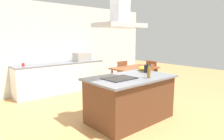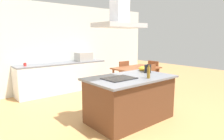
{
  "view_description": "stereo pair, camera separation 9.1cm",
  "coord_description": "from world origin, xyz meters",
  "px_view_note": "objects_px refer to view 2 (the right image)",
  "views": [
    {
      "loc": [
        -2.82,
        -2.72,
        1.68
      ],
      "look_at": [
        -0.14,
        0.4,
        1.0
      ],
      "focal_mm": 32.03,
      "sensor_mm": 36.0,
      "label": 1
    },
    {
      "loc": [
        -2.75,
        -2.78,
        1.68
      ],
      "look_at": [
        -0.14,
        0.4,
        1.0
      ],
      "focal_mm": 32.03,
      "sensor_mm": 36.0,
      "label": 2
    }
  ],
  "objects_px": {
    "cooktop": "(119,78)",
    "mixing_bowl": "(143,69)",
    "chair_facing_island": "(153,78)",
    "dining_table": "(136,70)",
    "range_hood": "(120,13)",
    "tea_kettle": "(148,69)",
    "chair_facing_back_wall": "(122,72)",
    "coffee_mug_red": "(25,64)",
    "chair_at_right_end": "(155,72)",
    "olive_oil_bottle": "(149,72)",
    "countertop_microwave": "(84,57)"
  },
  "relations": [
    {
      "from": "cooktop",
      "to": "mixing_bowl",
      "type": "distance_m",
      "value": 1.05
    },
    {
      "from": "cooktop",
      "to": "chair_facing_island",
      "type": "xyz_separation_m",
      "value": [
        2.0,
        0.8,
        -0.4
      ]
    },
    {
      "from": "dining_table",
      "to": "range_hood",
      "type": "xyz_separation_m",
      "value": [
        -2.0,
        -1.46,
        1.43
      ]
    },
    {
      "from": "cooktop",
      "to": "range_hood",
      "type": "relative_size",
      "value": 0.67
    },
    {
      "from": "mixing_bowl",
      "to": "cooktop",
      "type": "bearing_deg",
      "value": -162.89
    },
    {
      "from": "cooktop",
      "to": "dining_table",
      "type": "bearing_deg",
      "value": 36.21
    },
    {
      "from": "tea_kettle",
      "to": "mixing_bowl",
      "type": "distance_m",
      "value": 0.24
    },
    {
      "from": "cooktop",
      "to": "tea_kettle",
      "type": "relative_size",
      "value": 2.97
    },
    {
      "from": "chair_facing_back_wall",
      "to": "coffee_mug_red",
      "type": "bearing_deg",
      "value": 165.72
    },
    {
      "from": "chair_facing_island",
      "to": "range_hood",
      "type": "height_order",
      "value": "range_hood"
    },
    {
      "from": "chair_facing_island",
      "to": "mixing_bowl",
      "type": "bearing_deg",
      "value": -153.81
    },
    {
      "from": "chair_at_right_end",
      "to": "chair_facing_island",
      "type": "height_order",
      "value": "same"
    },
    {
      "from": "cooktop",
      "to": "chair_at_right_end",
      "type": "bearing_deg",
      "value": 26.67
    },
    {
      "from": "olive_oil_bottle",
      "to": "range_hood",
      "type": "xyz_separation_m",
      "value": [
        -0.45,
        0.33,
        1.09
      ]
    },
    {
      "from": "mixing_bowl",
      "to": "chair_facing_island",
      "type": "xyz_separation_m",
      "value": [
        1.0,
        0.49,
        -0.45
      ]
    },
    {
      "from": "olive_oil_bottle",
      "to": "chair_facing_island",
      "type": "xyz_separation_m",
      "value": [
        1.55,
        1.13,
        -0.51
      ]
    },
    {
      "from": "dining_table",
      "to": "range_hood",
      "type": "bearing_deg",
      "value": -143.79
    },
    {
      "from": "tea_kettle",
      "to": "mixing_bowl",
      "type": "relative_size",
      "value": 1.02
    },
    {
      "from": "chair_facing_back_wall",
      "to": "range_hood",
      "type": "distance_m",
      "value": 3.33
    },
    {
      "from": "olive_oil_bottle",
      "to": "dining_table",
      "type": "xyz_separation_m",
      "value": [
        1.55,
        1.79,
        -0.35
      ]
    },
    {
      "from": "cooktop",
      "to": "countertop_microwave",
      "type": "height_order",
      "value": "countertop_microwave"
    },
    {
      "from": "olive_oil_bottle",
      "to": "chair_facing_island",
      "type": "relative_size",
      "value": 0.3
    },
    {
      "from": "olive_oil_bottle",
      "to": "countertop_microwave",
      "type": "distance_m",
      "value": 3.25
    },
    {
      "from": "coffee_mug_red",
      "to": "chair_facing_back_wall",
      "type": "height_order",
      "value": "coffee_mug_red"
    },
    {
      "from": "mixing_bowl",
      "to": "range_hood",
      "type": "height_order",
      "value": "range_hood"
    },
    {
      "from": "olive_oil_bottle",
      "to": "coffee_mug_red",
      "type": "height_order",
      "value": "olive_oil_bottle"
    },
    {
      "from": "countertop_microwave",
      "to": "chair_facing_back_wall",
      "type": "height_order",
      "value": "countertop_microwave"
    },
    {
      "from": "countertop_microwave",
      "to": "chair_facing_back_wall",
      "type": "bearing_deg",
      "value": -36.23
    },
    {
      "from": "mixing_bowl",
      "to": "range_hood",
      "type": "relative_size",
      "value": 0.22
    },
    {
      "from": "chair_facing_back_wall",
      "to": "chair_facing_island",
      "type": "relative_size",
      "value": 1.0
    },
    {
      "from": "olive_oil_bottle",
      "to": "range_hood",
      "type": "bearing_deg",
      "value": 143.97
    },
    {
      "from": "chair_facing_back_wall",
      "to": "range_hood",
      "type": "xyz_separation_m",
      "value": [
        -2.0,
        -2.13,
        1.59
      ]
    },
    {
      "from": "chair_at_right_end",
      "to": "chair_facing_island",
      "type": "xyz_separation_m",
      "value": [
        -0.92,
        -0.67,
        0.0
      ]
    },
    {
      "from": "olive_oil_bottle",
      "to": "countertop_microwave",
      "type": "bearing_deg",
      "value": 80.76
    },
    {
      "from": "mixing_bowl",
      "to": "chair_facing_island",
      "type": "height_order",
      "value": "mixing_bowl"
    },
    {
      "from": "dining_table",
      "to": "range_hood",
      "type": "distance_m",
      "value": 2.86
    },
    {
      "from": "olive_oil_bottle",
      "to": "countertop_microwave",
      "type": "relative_size",
      "value": 0.54
    },
    {
      "from": "tea_kettle",
      "to": "chair_at_right_end",
      "type": "relative_size",
      "value": 0.23
    },
    {
      "from": "tea_kettle",
      "to": "chair_at_right_end",
      "type": "bearing_deg",
      "value": 34.58
    },
    {
      "from": "dining_table",
      "to": "chair_facing_island",
      "type": "height_order",
      "value": "chair_facing_island"
    },
    {
      "from": "cooktop",
      "to": "mixing_bowl",
      "type": "height_order",
      "value": "mixing_bowl"
    },
    {
      "from": "mixing_bowl",
      "to": "chair_at_right_end",
      "type": "distance_m",
      "value": 2.28
    },
    {
      "from": "countertop_microwave",
      "to": "range_hood",
      "type": "height_order",
      "value": "range_hood"
    },
    {
      "from": "chair_facing_back_wall",
      "to": "tea_kettle",
      "type": "bearing_deg",
      "value": -117.97
    },
    {
      "from": "tea_kettle",
      "to": "olive_oil_bottle",
      "type": "distance_m",
      "value": 0.62
    },
    {
      "from": "chair_facing_island",
      "to": "range_hood",
      "type": "xyz_separation_m",
      "value": [
        -2.0,
        -0.8,
        1.59
      ]
    },
    {
      "from": "countertop_microwave",
      "to": "chair_facing_back_wall",
      "type": "distance_m",
      "value": 1.38
    },
    {
      "from": "mixing_bowl",
      "to": "countertop_microwave",
      "type": "bearing_deg",
      "value": 90.59
    },
    {
      "from": "cooktop",
      "to": "olive_oil_bottle",
      "type": "relative_size",
      "value": 2.22
    },
    {
      "from": "cooktop",
      "to": "range_hood",
      "type": "xyz_separation_m",
      "value": [
        0.0,
        0.0,
        1.2
      ]
    }
  ]
}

